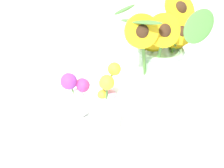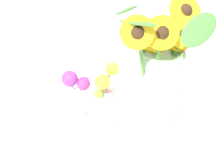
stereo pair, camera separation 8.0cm
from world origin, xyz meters
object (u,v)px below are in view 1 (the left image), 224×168
object	(u,v)px
vase_small_center	(106,106)
vase_bulb_right	(78,96)
mason_jar_sunflowers	(160,70)
serving_tray	(112,119)

from	to	relation	value
vase_small_center	vase_bulb_right	size ratio (longest dim) A/B	1.43
mason_jar_sunflowers	vase_bulb_right	distance (m)	0.22
vase_bulb_right	mason_jar_sunflowers	bearing A→B (deg)	-18.01
mason_jar_sunflowers	vase_bulb_right	xyz separation A→B (m)	(-0.20, 0.07, -0.07)
mason_jar_sunflowers	vase_small_center	world-z (taller)	mason_jar_sunflowers
vase_small_center	mason_jar_sunflowers	bearing A→B (deg)	5.85
mason_jar_sunflowers	vase_small_center	distance (m)	0.17
serving_tray	vase_small_center	xyz separation A→B (m)	(-0.03, -0.05, 0.08)
mason_jar_sunflowers	vase_small_center	bearing A→B (deg)	-174.15
vase_small_center	vase_bulb_right	distance (m)	0.10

